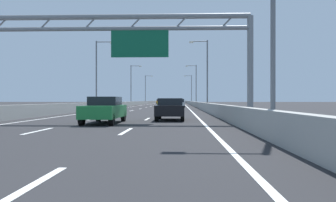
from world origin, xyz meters
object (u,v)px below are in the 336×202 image
Objects in this scene: streetlamp_right_far at (195,82)px; green_car at (105,110)px; orange_car at (159,101)px; sign_gantry at (116,40)px; streetlamp_left_far at (132,83)px; streetlamp_right_distant at (191,88)px; silver_car at (179,103)px; yellow_car at (162,102)px; streetlamp_left_mid at (98,70)px; blue_car at (171,101)px; black_car at (170,109)px; streetlamp_left_distant at (146,88)px; streetlamp_right_mid at (206,70)px; red_car at (167,102)px.

green_car is at bearing -96.93° from streetlamp_right_far.
orange_car is (-3.33, 102.30, 0.03)m from green_car.
streetlamp_left_far reaches higher than sign_gantry.
green_car is at bearing -88.13° from orange_car.
streetlamp_right_distant reaches higher than silver_car.
sign_gantry is at bearing -89.95° from yellow_car.
streetlamp_left_far is at bearing 114.16° from silver_car.
streetlamp_left_mid reaches higher than orange_car.
sign_gantry is 3.54× the size of silver_car.
streetlamp_right_far is 1.00× the size of streetlamp_right_distant.
black_car is (3.17, -115.98, -0.02)m from blue_car.
black_car is at bearing -90.71° from silver_car.
streetlamp_left_distant is at bearing 94.63° from sign_gantry.
streetlamp_left_far is at bearing 129.53° from yellow_car.
streetlamp_right_mid is at bearing -81.51° from orange_car.
streetlamp_left_mid is 1.00× the size of streetlamp_left_distant.
streetlamp_left_mid is 14.93m from silver_car.
yellow_car is 0.99× the size of silver_car.
streetlamp_left_distant is at bearing 100.07° from yellow_car.
streetlamp_right_mid reaches higher than blue_car.
silver_car is 1.05× the size of orange_car.
yellow_car is (-7.30, -9.24, -4.62)m from streetlamp_right_far.
orange_car is (-3.69, 100.71, -4.07)m from sign_gantry.
streetlamp_right_far is 2.14× the size of blue_car.
green_car is 102.36m from orange_car.
yellow_car is at bearing 102.88° from silver_car.
streetlamp_right_distant is at bearing 85.48° from green_car.
black_car is at bearing -92.53° from streetlamp_right_distant.
red_car is at bearing 94.83° from silver_car.
sign_gantry is 78.29m from red_car.
silver_car is at bearing -98.37° from streetlamp_right_far.
sign_gantry is 61.56m from streetlamp_left_far.
streetlamp_left_distant reaches higher than black_car.
streetlamp_left_far and streetlamp_left_distant have the same top height.
orange_car is at bearing -102.27° from blue_car.
streetlamp_right_distant reaches higher than yellow_car.
streetlamp_right_mid is 2.06× the size of yellow_car.
streetlamp_left_far is 57.18m from blue_car.
streetlamp_right_far reaches higher than green_car.
streetlamp_right_distant is at bearing 80.35° from yellow_car.
silver_car is 37.82m from green_car.
red_car is 22.83m from orange_car.
sign_gantry is 1.74× the size of streetlamp_right_mid.
streetlamp_left_distant reaches higher than sign_gantry.
sign_gantry is 3.73× the size of orange_car.
streetlamp_right_distant is 2.15× the size of orange_car.
streetlamp_left_mid reaches higher than yellow_car.
yellow_car is at bearing 106.61° from streetlamp_right_mid.
streetlamp_left_mid is 1.00× the size of streetlamp_right_far.
streetlamp_left_distant is at bearing 90.00° from streetlamp_left_mid.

